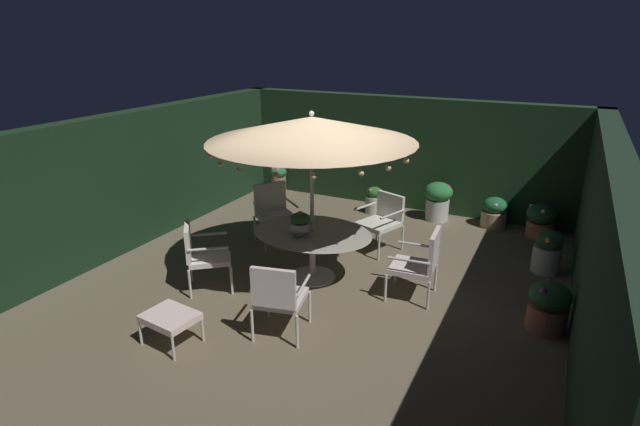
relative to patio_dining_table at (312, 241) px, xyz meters
name	(u,v)px	position (x,y,z in m)	size (l,w,h in m)	color
ground_plane	(320,282)	(0.15, -0.06, -0.60)	(7.20, 7.97, 0.02)	brown
hedge_backdrop_rear	(404,153)	(0.15, 3.77, 0.52)	(7.20, 0.30, 2.23)	#1B351C
hedge_backdrop_left	(135,179)	(-3.30, -0.06, 0.52)	(0.30, 7.97, 2.23)	black
hedge_backdrop_right	(601,256)	(3.60, -0.06, 0.52)	(0.30, 7.97, 2.23)	#1D2F21
patio_dining_table	(312,241)	(0.00, 0.00, 0.00)	(1.76, 1.40, 0.73)	silver
patio_umbrella	(312,129)	(0.00, 0.00, 1.61)	(2.85, 2.85, 2.45)	beige
centerpiece_planter	(300,222)	(-0.09, -0.20, 0.34)	(0.29, 0.29, 0.36)	beige
patio_chair_north	(201,252)	(-1.23, -0.97, -0.04)	(0.80, 0.79, 0.96)	beige
patio_chair_northeast	(278,295)	(0.34, -1.53, -0.04)	(0.69, 0.71, 0.97)	silver
patio_chair_east	(421,261)	(1.57, 0.12, -0.04)	(0.65, 0.63, 0.99)	silver
patio_chair_southeast	(383,218)	(0.55, 1.46, -0.05)	(0.77, 0.80, 0.92)	silver
patio_chair_south	(274,209)	(-1.24, 0.96, -0.02)	(0.83, 0.84, 1.00)	beige
ottoman_footrest	(170,318)	(-0.71, -2.20, -0.26)	(0.64, 0.54, 0.38)	beige
potted_plant_right_near	(438,199)	(1.04, 3.23, -0.18)	(0.53, 0.53, 0.75)	beige
potted_plant_back_right	(547,251)	(3.07, 1.74, -0.26)	(0.41, 0.42, 0.66)	beige
potted_plant_back_left	(541,220)	(2.88, 3.20, -0.28)	(0.51, 0.51, 0.60)	#A96549
potted_plant_right_far	(494,212)	(2.07, 3.34, -0.31)	(0.46, 0.46, 0.57)	tan
potted_plant_left_near	(374,200)	(-0.19, 3.08, -0.33)	(0.35, 0.35, 0.53)	beige
potted_plant_back_center	(549,306)	(3.18, 0.05, -0.27)	(0.49, 0.49, 0.63)	#AC6347
potted_plant_left_far	(279,178)	(-2.61, 3.42, -0.27)	(0.37, 0.37, 0.59)	olive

